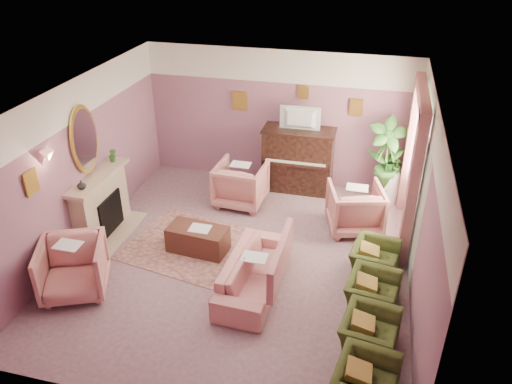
% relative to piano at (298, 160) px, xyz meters
% --- Properties ---
extents(floor, '(5.50, 6.00, 0.01)m').
position_rel_piano_xyz_m(floor, '(-0.50, -2.68, -0.65)').
color(floor, slate).
rests_on(floor, ground).
extents(ceiling, '(5.50, 6.00, 0.01)m').
position_rel_piano_xyz_m(ceiling, '(-0.50, -2.68, 2.15)').
color(ceiling, white).
rests_on(ceiling, wall_back).
extents(wall_back, '(5.50, 0.02, 2.80)m').
position_rel_piano_xyz_m(wall_back, '(-0.50, 0.32, 0.75)').
color(wall_back, slate).
rests_on(wall_back, floor).
extents(wall_front, '(5.50, 0.02, 2.80)m').
position_rel_piano_xyz_m(wall_front, '(-0.50, -5.68, 0.75)').
color(wall_front, slate).
rests_on(wall_front, floor).
extents(wall_left, '(0.02, 6.00, 2.80)m').
position_rel_piano_xyz_m(wall_left, '(-3.25, -2.68, 0.75)').
color(wall_left, slate).
rests_on(wall_left, floor).
extents(wall_right, '(0.02, 6.00, 2.80)m').
position_rel_piano_xyz_m(wall_right, '(2.25, -2.68, 0.75)').
color(wall_right, slate).
rests_on(wall_right, floor).
extents(picture_rail_band, '(5.50, 0.01, 0.65)m').
position_rel_piano_xyz_m(picture_rail_band, '(-0.50, 0.31, 1.82)').
color(picture_rail_band, white).
rests_on(picture_rail_band, wall_back).
extents(stripe_panel, '(0.01, 3.00, 2.15)m').
position_rel_piano_xyz_m(stripe_panel, '(2.23, -1.38, 0.42)').
color(stripe_panel, '#9CA695').
rests_on(stripe_panel, wall_right).
extents(fireplace_surround, '(0.30, 1.40, 1.10)m').
position_rel_piano_xyz_m(fireplace_surround, '(-3.09, -2.48, -0.10)').
color(fireplace_surround, tan).
rests_on(fireplace_surround, floor).
extents(fireplace_inset, '(0.18, 0.72, 0.68)m').
position_rel_piano_xyz_m(fireplace_inset, '(-2.99, -2.48, -0.25)').
color(fireplace_inset, black).
rests_on(fireplace_inset, floor).
extents(fire_ember, '(0.06, 0.54, 0.10)m').
position_rel_piano_xyz_m(fire_ember, '(-2.95, -2.48, -0.43)').
color(fire_ember, '#FF3915').
rests_on(fire_ember, floor).
extents(mantel_shelf, '(0.40, 1.55, 0.07)m').
position_rel_piano_xyz_m(mantel_shelf, '(-3.06, -2.48, 0.47)').
color(mantel_shelf, tan).
rests_on(mantel_shelf, fireplace_surround).
extents(hearth, '(0.55, 1.50, 0.02)m').
position_rel_piano_xyz_m(hearth, '(-2.89, -2.48, -0.64)').
color(hearth, tan).
rests_on(hearth, floor).
extents(mirror_frame, '(0.04, 0.72, 1.20)m').
position_rel_piano_xyz_m(mirror_frame, '(-3.20, -2.48, 1.15)').
color(mirror_frame, gold).
rests_on(mirror_frame, wall_left).
extents(mirror_glass, '(0.01, 0.60, 1.06)m').
position_rel_piano_xyz_m(mirror_glass, '(-3.17, -2.48, 1.15)').
color(mirror_glass, white).
rests_on(mirror_glass, wall_left).
extents(sconce_shade, '(0.20, 0.20, 0.16)m').
position_rel_piano_xyz_m(sconce_shade, '(-3.12, -3.53, 1.33)').
color(sconce_shade, tan).
rests_on(sconce_shade, wall_left).
extents(piano, '(1.40, 0.60, 1.30)m').
position_rel_piano_xyz_m(piano, '(0.00, 0.00, 0.00)').
color(piano, black).
rests_on(piano, floor).
extents(piano_keyshelf, '(1.30, 0.12, 0.06)m').
position_rel_piano_xyz_m(piano_keyshelf, '(-0.00, -0.35, 0.07)').
color(piano_keyshelf, black).
rests_on(piano_keyshelf, piano).
extents(piano_keys, '(1.20, 0.08, 0.02)m').
position_rel_piano_xyz_m(piano_keys, '(0.00, -0.35, 0.11)').
color(piano_keys, beige).
rests_on(piano_keys, piano).
extents(piano_top, '(1.45, 0.65, 0.04)m').
position_rel_piano_xyz_m(piano_top, '(0.00, 0.00, 0.66)').
color(piano_top, black).
rests_on(piano_top, piano).
extents(television, '(0.80, 0.12, 0.48)m').
position_rel_piano_xyz_m(television, '(0.00, -0.05, 0.95)').
color(television, black).
rests_on(television, piano).
extents(print_back_left, '(0.30, 0.03, 0.38)m').
position_rel_piano_xyz_m(print_back_left, '(-1.30, 0.28, 1.07)').
color(print_back_left, gold).
rests_on(print_back_left, wall_back).
extents(print_back_right, '(0.26, 0.03, 0.34)m').
position_rel_piano_xyz_m(print_back_right, '(1.05, 0.28, 1.13)').
color(print_back_right, gold).
rests_on(print_back_right, wall_back).
extents(print_back_mid, '(0.22, 0.03, 0.26)m').
position_rel_piano_xyz_m(print_back_mid, '(0.00, 0.28, 1.35)').
color(print_back_mid, gold).
rests_on(print_back_mid, wall_back).
extents(print_left_wall, '(0.03, 0.28, 0.36)m').
position_rel_piano_xyz_m(print_left_wall, '(-3.21, -3.88, 1.07)').
color(print_left_wall, gold).
rests_on(print_left_wall, wall_left).
extents(window_blind, '(0.03, 1.40, 1.80)m').
position_rel_piano_xyz_m(window_blind, '(2.20, -1.13, 1.05)').
color(window_blind, beige).
rests_on(window_blind, wall_right).
extents(curtain_left, '(0.16, 0.34, 2.60)m').
position_rel_piano_xyz_m(curtain_left, '(2.12, -2.05, 0.65)').
color(curtain_left, '#A75E65').
rests_on(curtain_left, floor).
extents(curtain_right, '(0.16, 0.34, 2.60)m').
position_rel_piano_xyz_m(curtain_right, '(2.12, -0.21, 0.65)').
color(curtain_right, '#A75E65').
rests_on(curtain_right, floor).
extents(pelmet, '(0.16, 2.20, 0.16)m').
position_rel_piano_xyz_m(pelmet, '(2.12, -1.13, 1.91)').
color(pelmet, '#A75E65').
rests_on(pelmet, wall_right).
extents(mantel_plant, '(0.16, 0.16, 0.28)m').
position_rel_piano_xyz_m(mantel_plant, '(-3.05, -1.93, 0.64)').
color(mantel_plant, '#336E28').
rests_on(mantel_plant, mantel_shelf).
extents(mantel_vase, '(0.16, 0.16, 0.16)m').
position_rel_piano_xyz_m(mantel_vase, '(-3.05, -2.98, 0.58)').
color(mantel_vase, white).
rests_on(mantel_vase, mantel_shelf).
extents(area_rug, '(2.78, 2.21, 0.01)m').
position_rel_piano_xyz_m(area_rug, '(-1.20, -2.55, -0.64)').
color(area_rug, '#916158').
rests_on(area_rug, floor).
extents(coffee_table, '(1.04, 0.60, 0.45)m').
position_rel_piano_xyz_m(coffee_table, '(-1.25, -2.61, -0.43)').
color(coffee_table, '#47241A').
rests_on(coffee_table, floor).
extents(table_paper, '(0.35, 0.28, 0.01)m').
position_rel_piano_xyz_m(table_paper, '(-1.20, -2.61, -0.20)').
color(table_paper, silver).
rests_on(table_paper, coffee_table).
extents(sofa, '(0.65, 1.94, 0.78)m').
position_rel_piano_xyz_m(sofa, '(-0.08, -3.30, -0.26)').
color(sofa, tan).
rests_on(sofa, floor).
extents(sofa_throw, '(0.10, 1.47, 0.54)m').
position_rel_piano_xyz_m(sofa_throw, '(0.32, -3.30, -0.05)').
color(sofa_throw, '#A75E65').
rests_on(sofa_throw, sofa).
extents(floral_armchair_left, '(0.92, 0.92, 0.96)m').
position_rel_piano_xyz_m(floral_armchair_left, '(-0.97, -0.87, -0.17)').
color(floral_armchair_left, tan).
rests_on(floral_armchair_left, floor).
extents(floral_armchair_right, '(0.92, 0.92, 0.96)m').
position_rel_piano_xyz_m(floral_armchair_right, '(1.27, -1.27, -0.17)').
color(floral_armchair_right, tan).
rests_on(floral_armchair_right, floor).
extents(floral_armchair_front, '(0.92, 0.92, 0.96)m').
position_rel_piano_xyz_m(floral_armchair_front, '(-2.68, -4.07, -0.17)').
color(floral_armchair_front, tan).
rests_on(floral_armchair_front, floor).
extents(olive_chair_a, '(0.57, 0.80, 0.70)m').
position_rel_piano_xyz_m(olive_chair_a, '(1.68, -4.98, -0.30)').
color(olive_chair_a, '#404D1F').
rests_on(olive_chair_a, floor).
extents(olive_chair_b, '(0.57, 0.80, 0.70)m').
position_rel_piano_xyz_m(olive_chair_b, '(1.68, -4.16, -0.30)').
color(olive_chair_b, '#404D1F').
rests_on(olive_chair_b, floor).
extents(olive_chair_c, '(0.57, 0.80, 0.70)m').
position_rel_piano_xyz_m(olive_chair_c, '(1.68, -3.34, -0.30)').
color(olive_chair_c, '#404D1F').
rests_on(olive_chair_c, floor).
extents(olive_chair_d, '(0.57, 0.80, 0.70)m').
position_rel_piano_xyz_m(olive_chair_d, '(1.68, -2.52, -0.30)').
color(olive_chair_d, '#404D1F').
rests_on(olive_chair_d, floor).
extents(side_table, '(0.52, 0.52, 0.70)m').
position_rel_piano_xyz_m(side_table, '(1.83, -0.04, -0.30)').
color(side_table, white).
rests_on(side_table, floor).
extents(side_plant_big, '(0.30, 0.30, 0.34)m').
position_rel_piano_xyz_m(side_plant_big, '(1.83, -0.04, 0.22)').
color(side_plant_big, '#336E28').
rests_on(side_plant_big, side_table).
extents(side_plant_small, '(0.16, 0.16, 0.28)m').
position_rel_piano_xyz_m(side_plant_small, '(1.95, -0.14, 0.19)').
color(side_plant_small, '#336E28').
rests_on(side_plant_small, side_table).
extents(palm_pot, '(0.34, 0.34, 0.34)m').
position_rel_piano_xyz_m(palm_pot, '(1.72, -0.16, -0.48)').
color(palm_pot, brown).
rests_on(palm_pot, floor).
extents(palm_plant, '(0.76, 0.76, 1.44)m').
position_rel_piano_xyz_m(palm_plant, '(1.72, -0.16, 0.41)').
color(palm_plant, '#336E28').
rests_on(palm_plant, palm_pot).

